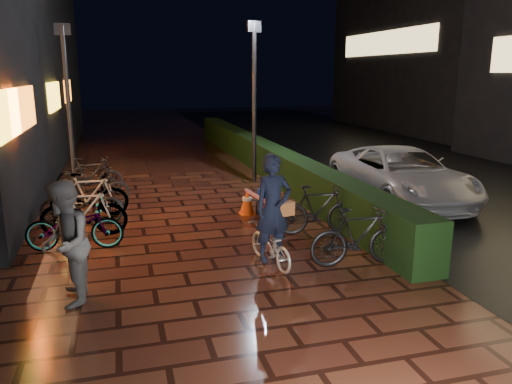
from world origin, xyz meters
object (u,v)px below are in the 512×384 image
object	(u,v)px
bystander_person	(65,244)
traffic_barrier	(256,207)
cart_assembly	(267,196)
van	(401,175)
cyclist	(272,225)

from	to	relation	value
bystander_person	traffic_barrier	distance (m)	5.14
bystander_person	cart_assembly	distance (m)	5.54
van	traffic_barrier	world-z (taller)	van
bystander_person	cyclist	xyz separation A→B (m)	(3.33, 0.62, -0.19)
van	traffic_barrier	distance (m)	4.28
van	cyclist	distance (m)	5.84
bystander_person	cyclist	bearing A→B (deg)	99.51
cart_assembly	traffic_barrier	bearing A→B (deg)	-142.18
van	traffic_barrier	xyz separation A→B (m)	(-4.20, -0.73, -0.40)
cyclist	bystander_person	bearing A→B (deg)	-169.43
cyclist	traffic_barrier	bearing A→B (deg)	80.24
bystander_person	cyclist	distance (m)	3.40
bystander_person	traffic_barrier	bearing A→B (deg)	130.64
van	cyclist	world-z (taller)	cyclist
bystander_person	van	distance (m)	9.01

